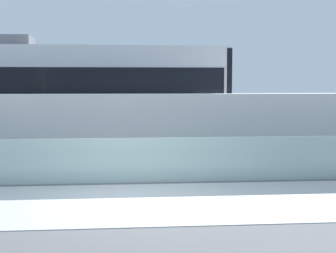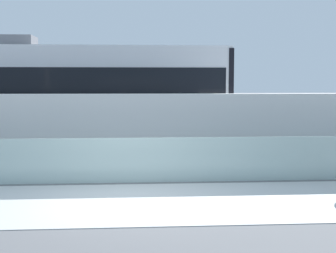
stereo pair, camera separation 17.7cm
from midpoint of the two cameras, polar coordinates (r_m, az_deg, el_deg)
ground_plane at (r=9.22m, az=-4.35°, el=-9.16°), size 200.00×200.00×0.00m
bike_path_deck at (r=9.21m, az=-4.35°, el=-9.12°), size 32.00×3.20×0.01m
glass_parapet at (r=10.92m, az=-4.32°, el=-4.09°), size 32.00×0.05×1.04m
concrete_barrier_wall at (r=12.64m, az=-4.30°, el=-0.60°), size 32.00×0.36×2.01m
tram_rail_near at (r=15.23m, az=-4.23°, el=-3.39°), size 32.00×0.08×0.01m
tram_rail_far at (r=16.65m, az=-4.21°, el=-2.64°), size 32.00×0.08×0.01m
tram at (r=15.96m, az=-12.64°, el=3.71°), size 11.06×2.54×3.81m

